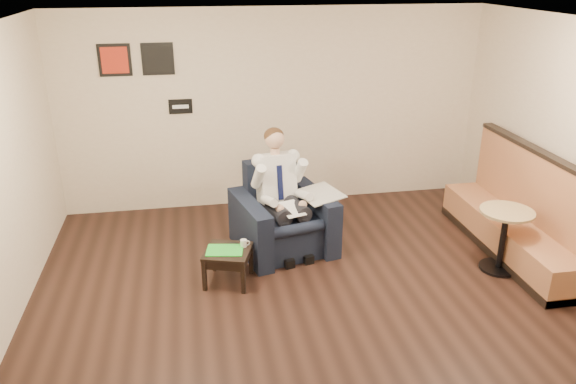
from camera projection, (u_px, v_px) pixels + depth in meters
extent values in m
plane|color=black|center=(321.00, 312.00, 5.75)|extent=(6.00, 6.00, 0.00)
cube|color=beige|center=(274.00, 109.00, 7.95)|extent=(6.00, 0.02, 2.80)
cube|color=white|center=(328.00, 30.00, 4.69)|extent=(6.00, 6.00, 0.02)
cube|color=black|center=(181.00, 107.00, 7.69)|extent=(0.32, 0.02, 0.20)
cube|color=red|center=(115.00, 60.00, 7.31)|extent=(0.42, 0.03, 0.42)
cube|color=black|center=(158.00, 59.00, 7.40)|extent=(0.42, 0.03, 0.42)
cube|color=black|center=(283.00, 210.00, 6.86)|extent=(1.29, 1.29, 1.04)
cube|color=white|center=(291.00, 209.00, 6.60)|extent=(0.33, 0.39, 0.01)
cube|color=silver|center=(320.00, 194.00, 6.85)|extent=(0.59, 0.67, 0.01)
cube|color=black|center=(228.00, 266.00, 6.24)|extent=(0.61, 0.61, 0.40)
cube|color=green|center=(225.00, 250.00, 6.15)|extent=(0.44, 0.35, 0.01)
cylinder|color=white|center=(244.00, 243.00, 6.22)|extent=(0.09, 0.09, 0.08)
cube|color=black|center=(234.00, 244.00, 6.28)|extent=(0.14, 0.11, 0.01)
cube|color=#A4653F|center=(515.00, 204.00, 6.74)|extent=(0.59, 2.49, 1.27)
cylinder|color=tan|center=(503.00, 240.00, 6.43)|extent=(0.63, 0.63, 0.75)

